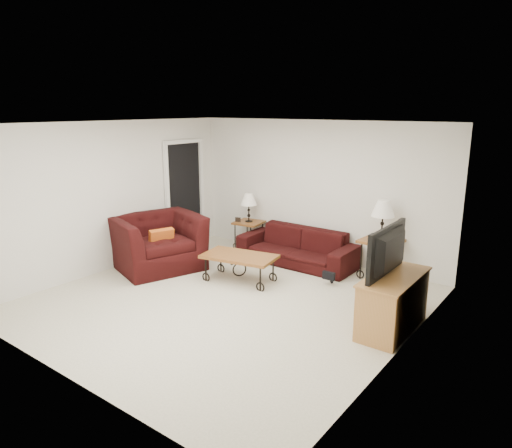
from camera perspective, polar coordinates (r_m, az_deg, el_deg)
The scene contains 20 objects.
ground at distance 6.85m, azimuth -3.55°, elevation -9.30°, with size 5.00×5.00×0.00m, color beige.
wall_back at distance 8.47m, azimuth 7.32°, elevation 4.02°, with size 5.00×0.02×2.50m, color white.
wall_front at distance 4.91m, azimuth -23.06°, elevation -4.47°, with size 5.00×0.02×2.50m, color white.
wall_left at distance 8.27m, azimuth -17.06°, elevation 3.26°, with size 0.02×5.00×2.50m, color white.
wall_right at distance 5.24m, azimuth 17.60°, elevation -2.83°, with size 0.02×5.00×2.50m, color white.
ceiling at distance 6.29m, azimuth -3.91°, elevation 12.09°, with size 5.00×5.00×0.00m, color white.
doorway at distance 9.34m, azimuth -8.70°, elevation 3.47°, with size 0.08×0.94×2.04m, color black.
sofa at distance 8.33m, azimuth 5.00°, elevation -2.75°, with size 2.12×0.83×0.62m, color black.
side_table_left at distance 9.14m, azimuth -0.87°, elevation -1.38°, with size 0.51×0.51×0.55m, color brown.
side_table_right at distance 7.86m, azimuth 14.85°, elevation -4.13°, with size 0.59×0.59×0.65m, color brown.
lamp_left at distance 9.01m, azimuth -0.89°, elevation 2.00°, with size 0.31×0.31×0.55m, color black, non-canonical shape.
lamp_right at distance 7.68m, azimuth 15.15°, elevation 0.45°, with size 0.37×0.37×0.65m, color black, non-canonical shape.
photo_frame_left at distance 9.04m, azimuth -2.21°, elevation 0.53°, with size 0.11×0.01×0.09m, color black.
photo_frame_right at distance 7.56m, azimuth 15.65°, elevation -1.91°, with size 0.13×0.02×0.11m, color black.
coffee_table at distance 7.50m, azimuth -2.03°, elevation -5.37°, with size 1.15×0.62×0.43m, color brown.
armchair at distance 8.21m, azimuth -11.89°, elevation -2.19°, with size 1.41×1.23×0.92m, color black.
throw_pillow at distance 8.05m, azimuth -11.47°, elevation -2.03°, with size 0.41×0.11×0.41m, color orange.
tv_stand at distance 6.12m, azimuth 16.34°, elevation -9.21°, with size 0.49×1.18×0.71m, color #AF7241.
television at distance 5.90m, azimuth 16.60°, elevation -3.26°, with size 1.06×0.14×0.61m, color black.
backpack at distance 7.48m, azimuth 9.26°, elevation -5.76°, with size 0.31×0.24×0.40m, color black.
Camera 1 is at (4.09, -4.78, 2.72)m, focal length 32.82 mm.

